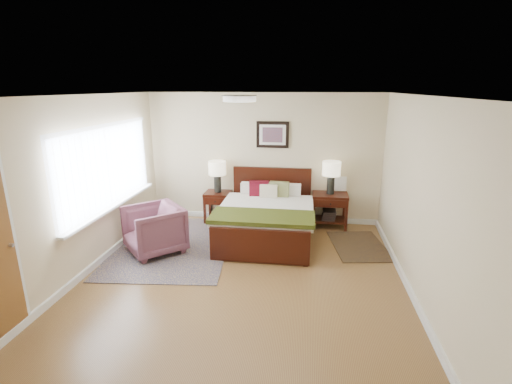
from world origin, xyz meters
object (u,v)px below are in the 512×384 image
nightstand_right (329,207)px  lamp_left (217,171)px  bed (267,212)px  nightstand_left (218,198)px  armchair (154,229)px  rug_persian (174,245)px  lamp_right (331,172)px

nightstand_right → lamp_left: size_ratio=1.08×
bed → nightstand_left: bed is taller
nightstand_right → armchair: armchair is taller
armchair → nightstand_left: bearing=112.9°
bed → nightstand_right: (1.12, 0.73, -0.10)m
rug_persian → nightstand_left: bearing=63.5°
nightstand_right → rug_persian: size_ratio=0.25×
bed → nightstand_right: bed is taller
bed → nightstand_left: bearing=145.4°
bed → armchair: (-1.73, -0.80, -0.11)m
nightstand_right → nightstand_left: bearing=-179.8°
lamp_right → armchair: 3.32m
nightstand_left → armchair: 1.67m
nightstand_left → lamp_left: lamp_left is taller
bed → rug_persian: 1.69m
lamp_left → lamp_right: bearing=0.0°
lamp_left → nightstand_left: bearing=-90.0°
nightstand_left → rug_persian: nightstand_left is taller
nightstand_left → armchair: (-0.69, -1.52, -0.09)m
bed → rug_persian: bed is taller
nightstand_left → nightstand_right: (2.17, 0.01, -0.09)m
nightstand_left → armchair: size_ratio=0.71×
nightstand_right → lamp_left: 2.26m
bed → nightstand_right: 1.34m
lamp_left → nightstand_right: bearing=-0.4°
lamp_left → lamp_right: (2.17, 0.00, 0.05)m
nightstand_left → nightstand_right: size_ratio=0.91×
nightstand_left → nightstand_right: 2.17m
nightstand_left → nightstand_right: bearing=0.2°
bed → armchair: bed is taller
bed → nightstand_right: size_ratio=3.00×
bed → rug_persian: bearing=-161.0°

